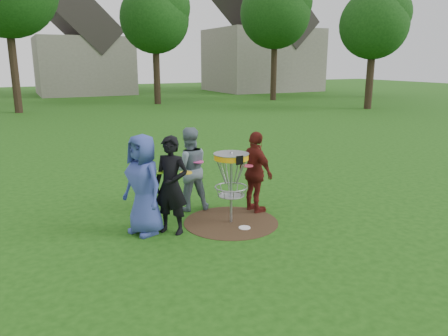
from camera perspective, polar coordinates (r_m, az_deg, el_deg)
name	(u,v)px	position (r m, az deg, el deg)	size (l,w,h in m)	color
ground	(231,222)	(8.38, 0.92, -7.10)	(100.00, 100.00, 0.00)	#19470F
dirt_patch	(231,222)	(8.38, 0.92, -7.07)	(1.80, 1.80, 0.01)	#47331E
player_blue	(143,185)	(7.74, -10.50, -2.15)	(0.87, 0.57, 1.79)	#374697
player_black	(171,185)	(7.69, -6.91, -2.26)	(0.64, 0.42, 1.75)	black
player_grey	(189,169)	(8.89, -4.61, -0.13)	(0.83, 0.65, 1.71)	slate
player_maroon	(255,172)	(8.75, 4.13, -0.56)	(0.96, 0.40, 1.64)	#5D1B15
disc_on_grass	(245,228)	(8.10, 2.70, -7.81)	(0.22, 0.22, 0.02)	white
disc_golf_basket	(231,170)	(8.07, 0.95, -0.33)	(0.66, 0.67, 1.38)	#9EA0A5
held_discs	(199,168)	(8.12, -3.29, 0.02)	(2.02, 1.00, 0.11)	#8BE719
tree_row	(73,3)	(28.10, -19.08, 19.73)	(51.20, 17.42, 9.90)	#38281C
house_row	(107,47)	(40.90, -15.06, 15.03)	(44.50, 10.65, 11.62)	gray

